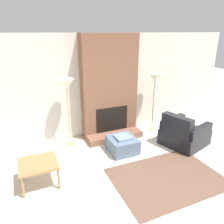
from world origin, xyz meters
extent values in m
plane|color=beige|center=(0.00, 0.00, 0.00)|extent=(24.00, 24.00, 0.00)
cube|color=beige|center=(0.00, 2.89, 1.30)|extent=(7.41, 0.06, 2.60)
cube|color=brown|center=(0.00, 2.69, 1.30)|extent=(1.44, 0.34, 2.60)
cube|color=brown|center=(0.00, 2.33, 0.08)|extent=(1.44, 0.38, 0.16)
cube|color=black|center=(0.00, 2.51, 0.48)|extent=(0.86, 0.02, 0.65)
cube|color=slate|center=(-0.10, 1.69, 0.17)|extent=(0.61, 0.63, 0.34)
cube|color=slate|center=(-0.10, 1.69, 0.37)|extent=(0.34, 0.35, 0.05)
cube|color=black|center=(1.47, 1.43, 0.18)|extent=(1.20, 1.15, 0.36)
cube|color=black|center=(1.11, 1.32, 0.41)|extent=(0.41, 0.77, 0.83)
cube|color=black|center=(1.58, 1.08, 0.29)|extent=(0.88, 0.41, 0.58)
cube|color=black|center=(1.36, 1.78, 0.29)|extent=(0.88, 0.41, 0.58)
cube|color=#9E7042|center=(-1.97, 1.26, 0.42)|extent=(0.67, 0.64, 0.04)
cylinder|color=#9E7042|center=(-2.27, 0.98, 0.20)|extent=(0.04, 0.04, 0.40)
cylinder|color=#9E7042|center=(-1.68, 0.98, 0.20)|extent=(0.04, 0.04, 0.40)
cylinder|color=#9E7042|center=(-2.27, 1.54, 0.20)|extent=(0.04, 0.04, 0.40)
cylinder|color=#9E7042|center=(-1.68, 1.54, 0.20)|extent=(0.04, 0.04, 0.40)
cylinder|color=tan|center=(-1.12, 2.46, 0.01)|extent=(0.22, 0.22, 0.02)
cylinder|color=tan|center=(-1.12, 2.46, 0.72)|extent=(0.03, 0.03, 1.41)
cone|color=silver|center=(-1.12, 2.46, 1.54)|extent=(0.36, 0.36, 0.21)
cylinder|color=tan|center=(1.21, 2.46, 0.01)|extent=(0.22, 0.22, 0.02)
cylinder|color=tan|center=(1.21, 2.46, 0.70)|extent=(0.03, 0.03, 1.37)
cone|color=silver|center=(1.21, 2.46, 1.50)|extent=(0.36, 0.36, 0.21)
cube|color=brown|center=(0.26, 0.47, 0.01)|extent=(2.04, 1.46, 0.01)
camera|label=1|loc=(-2.08, -2.29, 2.62)|focal=35.00mm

